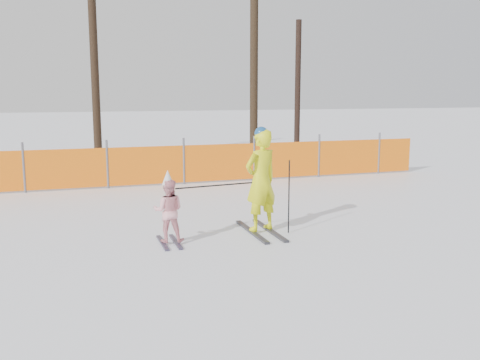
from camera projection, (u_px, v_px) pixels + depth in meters
name	position (u px, v px, depth m)	size (l,w,h in m)	color
ground	(249.00, 245.00, 8.69)	(120.00, 120.00, 0.00)	white
adult	(261.00, 180.00, 9.36)	(0.76, 1.58, 1.88)	black
child	(168.00, 210.00, 8.72)	(0.59, 0.89, 1.22)	black
ski_poles	(251.00, 191.00, 9.18)	(2.02, 0.21, 1.30)	black
safety_fence	(127.00, 166.00, 13.87)	(17.11, 0.06, 1.25)	#595960
tree_trunks	(190.00, 77.00, 19.56)	(7.30, 2.67, 6.59)	black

